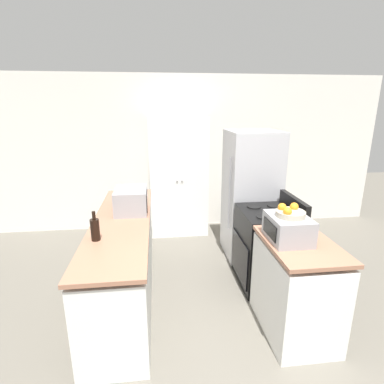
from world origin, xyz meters
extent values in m
cube|color=silver|center=(0.00, 3.34, 1.30)|extent=(7.00, 0.06, 2.60)
cube|color=silver|center=(-0.83, 1.29, 0.42)|extent=(0.58, 2.33, 0.85)
cube|color=#9E6B51|center=(-0.83, 1.29, 0.90)|extent=(0.60, 2.38, 0.04)
cube|color=silver|center=(0.83, 0.54, 0.42)|extent=(0.58, 0.86, 0.85)
cube|color=#9E6B51|center=(0.83, 0.54, 0.90)|extent=(0.60, 0.87, 0.04)
cube|color=white|center=(-0.08, 3.03, 0.97)|extent=(0.94, 0.51, 1.94)
sphere|color=#B2B2B7|center=(-0.12, 2.77, 0.97)|extent=(0.03, 0.03, 0.03)
sphere|color=#B2B2B7|center=(-0.04, 2.77, 0.97)|extent=(0.03, 0.03, 0.03)
cube|color=black|center=(0.85, 1.36, 0.46)|extent=(0.64, 0.72, 0.92)
cube|color=black|center=(0.52, 1.36, 0.34)|extent=(0.02, 0.64, 0.51)
cube|color=black|center=(1.14, 1.36, 1.00)|extent=(0.06, 0.69, 0.16)
cylinder|color=black|center=(0.72, 1.18, 0.93)|extent=(0.17, 0.17, 0.01)
cylinder|color=black|center=(0.72, 1.53, 0.93)|extent=(0.17, 0.17, 0.01)
cylinder|color=black|center=(0.98, 1.18, 0.93)|extent=(0.17, 0.17, 0.01)
cylinder|color=black|center=(0.98, 1.53, 0.93)|extent=(0.17, 0.17, 0.01)
cube|color=#B7B7BC|center=(0.86, 2.12, 0.89)|extent=(0.67, 0.73, 1.78)
cylinder|color=gray|center=(0.51, 1.92, 0.98)|extent=(0.02, 0.02, 0.98)
cube|color=#939399|center=(-0.74, 1.55, 1.05)|extent=(0.36, 0.47, 0.27)
cube|color=black|center=(-0.55, 1.52, 1.05)|extent=(0.01, 0.29, 0.19)
cylinder|color=black|center=(-1.00, 0.81, 1.02)|extent=(0.08, 0.08, 0.20)
cylinder|color=black|center=(-1.00, 0.81, 1.16)|extent=(0.03, 0.03, 0.08)
cube|color=#939399|center=(0.73, 0.60, 1.04)|extent=(0.34, 0.42, 0.23)
cube|color=black|center=(0.55, 0.60, 1.04)|extent=(0.01, 0.29, 0.14)
cylinder|color=#B2A893|center=(0.73, 0.60, 1.18)|extent=(0.26, 0.26, 0.05)
sphere|color=orange|center=(0.79, 0.65, 1.22)|extent=(0.08, 0.08, 0.08)
sphere|color=orange|center=(0.68, 0.65, 1.22)|extent=(0.08, 0.08, 0.08)
sphere|color=orange|center=(0.68, 0.54, 1.22)|extent=(0.08, 0.08, 0.08)
camera|label=1|loc=(-0.43, -1.77, 2.10)|focal=28.00mm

